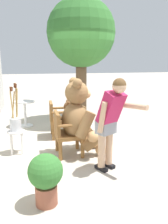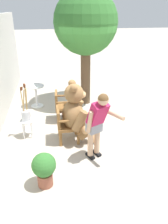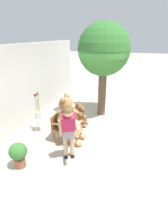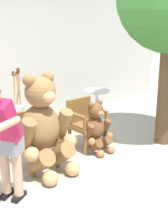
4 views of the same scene
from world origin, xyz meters
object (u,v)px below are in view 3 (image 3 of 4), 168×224
Objects in this scene: wooden_chair_right at (72,113)px; person_visitor at (68,129)px; brush_bucket at (38,113)px; teddy_bear_small at (80,114)px; potted_plant at (18,153)px; round_side_table at (64,101)px; white_stool at (39,121)px; wooden_chair_left at (61,126)px; teddy_bear_large at (68,120)px; patio_tree at (106,51)px.

person_visitor is at bearing -162.85° from wooden_chair_right.
brush_bucket is (-0.76, 0.94, 0.19)m from wooden_chair_right.
teddy_bear_small reaches higher than potted_plant.
teddy_bear_small reaches higher than round_side_table.
teddy_bear_small is at bearing 8.90° from person_visitor.
person_visitor is 3.36× the size of white_stool.
teddy_bear_small is 1.24× the size of round_side_table.
wooden_chair_left is 1.09m from wooden_chair_right.
round_side_table is 1.06× the size of potted_plant.
brush_bucket is at bearing 71.02° from wooden_chair_left.
teddy_bear_large is at bearing -27.68° from potted_plant.
wooden_chair_right is 0.24× the size of patio_tree.
patio_tree is (2.04, -1.84, 1.85)m from brush_bucket.
person_visitor is 1.98m from white_stool.
potted_plant is at bearing 152.32° from teddy_bear_large.
teddy_bear_large is (0.00, -0.26, 0.27)m from wooden_chair_left.
brush_bucket is 1.37× the size of potted_plant.
teddy_bear_large is 0.42× the size of patio_tree.
teddy_bear_small is at bearing -135.99° from round_side_table.
wooden_chair_right is (1.09, -0.00, 0.00)m from wooden_chair_left.
person_visitor is 3.35m from round_side_table.
brush_bucket is at bearing 13.72° from potted_plant.
wooden_chair_right is at bearing -144.65° from round_side_table.
patio_tree reaches higher than teddy_bear_small.
wooden_chair_left is 0.38m from teddy_bear_large.
wooden_chair_right is 1.26× the size of potted_plant.
round_side_table is at bearing 25.56° from teddy_bear_large.
teddy_bear_small is 2.66m from potted_plant.
patio_tree reaches higher than round_side_table.
person_visitor is (-1.90, -0.59, 0.46)m from wooden_chair_right.
teddy_bear_small is at bearing -1.48° from teddy_bear_large.
round_side_table is (2.20, 0.79, -0.01)m from wooden_chair_left.
wooden_chair_left is 3.25m from patio_tree.
teddy_bear_large is 2.20× the size of potted_plant.
white_stool is (-0.76, 1.23, -0.08)m from teddy_bear_small.
potted_plant reaches higher than white_stool.
wooden_chair_left is at bearing -108.98° from brush_bucket.
teddy_bear_large is at bearing -105.00° from brush_bucket.
brush_bucket is at bearing 137.98° from patio_tree.
person_visitor is 3.57m from patio_tree.
patio_tree is at bearing -41.99° from white_stool.
patio_tree is 5.20× the size of potted_plant.
person_visitor is 2.28× the size of potted_plant.
wooden_chair_left is 0.93× the size of brush_bucket.
patio_tree is at bearing -15.13° from teddy_bear_large.
patio_tree is (0.16, -1.69, 2.06)m from round_side_table.
wooden_chair_left is 1.01m from brush_bucket.
wooden_chair_left is at bearing -160.26° from round_side_table.
white_stool is at bearing 13.77° from potted_plant.
brush_bucket is at bearing -15.19° from white_stool.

